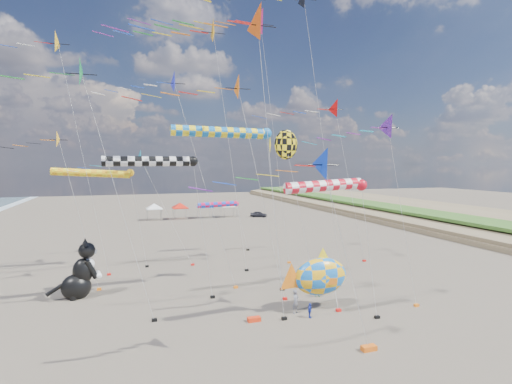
{
  "coord_description": "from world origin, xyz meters",
  "views": [
    {
      "loc": [
        -11.67,
        -19.7,
        10.94
      ],
      "look_at": [
        -1.08,
        12.0,
        8.61
      ],
      "focal_mm": 28.0,
      "sensor_mm": 36.0,
      "label": 1
    }
  ],
  "objects": [
    {
      "name": "ground",
      "position": [
        0.0,
        0.0,
        0.0
      ],
      "size": [
        260.0,
        260.0,
        0.0
      ],
      "primitive_type": "plane",
      "color": "brown",
      "rests_on": "ground"
    },
    {
      "name": "delta_kite_0",
      "position": [
        3.18,
        13.86,
        25.4
      ],
      "size": [
        13.76,
        2.66,
        26.99
      ],
      "color": "black",
      "rests_on": "ground"
    },
    {
      "name": "delta_kite_1",
      "position": [
        -7.49,
        13.62,
        17.57
      ],
      "size": [
        10.63,
        2.09,
        18.92
      ],
      "color": "#1A21CB",
      "rests_on": "ground"
    },
    {
      "name": "delta_kite_2",
      "position": [
        1.66,
        20.33,
        25.58
      ],
      "size": [
        15.89,
        3.23,
        27.43
      ],
      "color": "#D01E65",
      "rests_on": "ground"
    },
    {
      "name": "delta_kite_3",
      "position": [
        6.49,
        4.83,
        13.25
      ],
      "size": [
        8.4,
        1.97,
        14.56
      ],
      "color": "#5B2196",
      "rests_on": "ground"
    },
    {
      "name": "delta_kite_4",
      "position": [
        -3.89,
        9.42,
        16.29
      ],
      "size": [
        11.13,
        2.12,
        17.68
      ],
      "color": "#FF6801",
      "rests_on": "ground"
    },
    {
      "name": "delta_kite_5",
      "position": [
        -3.82,
        5.62,
        19.94
      ],
      "size": [
        11.33,
        2.85,
        21.58
      ],
      "color": "#E34F0C",
      "rests_on": "ground"
    },
    {
      "name": "delta_kite_6",
      "position": [
        8.87,
        18.37,
        16.61
      ],
      "size": [
        12.77,
        2.26,
        18.06
      ],
      "color": "red",
      "rests_on": "ground"
    },
    {
      "name": "delta_kite_7",
      "position": [
        -1.28,
        -0.13,
        10.65
      ],
      "size": [
        8.91,
        1.95,
        11.96
      ],
      "color": "#0E37CF",
      "rests_on": "ground"
    },
    {
      "name": "delta_kite_8",
      "position": [
        -9.64,
        22.77,
        11.24
      ],
      "size": [
        10.76,
        2.11,
        12.6
      ],
      "color": "#129EC3",
      "rests_on": "ground"
    },
    {
      "name": "delta_kite_9",
      "position": [
        -3.94,
        18.74,
        23.13
      ],
      "size": [
        13.15,
        2.58,
        24.7
      ],
      "color": "orange",
      "rests_on": "ground"
    },
    {
      "name": "delta_kite_10",
      "position": [
        -17.92,
        16.83,
        12.54
      ],
      "size": [
        8.69,
        1.51,
        13.76
      ],
      "color": "yellow",
      "rests_on": "ground"
    },
    {
      "name": "delta_kite_11",
      "position": [
        -13.98,
        8.24,
        16.45
      ],
      "size": [
        11.27,
        2.1,
        17.85
      ],
      "color": "#17843B",
      "rests_on": "ground"
    },
    {
      "name": "delta_kite_12",
      "position": [
        -16.89,
        21.56,
        21.82
      ],
      "size": [
        11.43,
        2.3,
        23.29
      ],
      "color": "gold",
      "rests_on": "ground"
    },
    {
      "name": "windsock_0",
      "position": [
        -3.72,
        11.78,
        13.46
      ],
      "size": [
        9.54,
        0.91,
        13.96
      ],
      "color": "blue",
      "rests_on": "ground"
    },
    {
      "name": "windsock_1",
      "position": [
        -0.38,
        28.03,
        5.95
      ],
      "size": [
        6.52,
        0.67,
        6.34
      ],
      "color": "#DF0F46",
      "rests_on": "ground"
    },
    {
      "name": "windsock_2",
      "position": [
        1.3,
        3.77,
        9.47
      ],
      "size": [
        7.37,
        0.78,
        9.92
      ],
      "color": "red",
      "rests_on": "ground"
    },
    {
      "name": "windsock_3",
      "position": [
        -14.24,
        23.59,
        10.0
      ],
      "size": [
        9.11,
        0.8,
        10.45
      ],
      "color": "#FFAE15",
      "rests_on": "ground"
    },
    {
      "name": "windsock_4",
      "position": [
        -9.37,
        11.71,
        11.11
      ],
      "size": [
        8.4,
        0.8,
        11.57
      ],
      "color": "black",
      "rests_on": "ground"
    },
    {
      "name": "angelfish_kite",
      "position": [
        1.98,
        13.28,
        12.58
      ],
      "size": [
        3.74,
        3.02,
        14.0
      ],
      "color": "yellow",
      "rests_on": "ground"
    },
    {
      "name": "cat_inflatable",
      "position": [
        -15.23,
        15.36,
        2.41
      ],
      "size": [
        3.81,
        2.31,
        4.83
      ],
      "primitive_type": null,
      "rotation": [
        0.0,
        0.0,
        0.15
      ],
      "color": "black",
      "rests_on": "ground"
    },
    {
      "name": "fish_inflatable",
      "position": [
        2.28,
        6.81,
        2.5
      ],
      "size": [
        5.71,
        2.12,
        4.68
      ],
      "color": "blue",
      "rests_on": "ground"
    },
    {
      "name": "person_adult",
      "position": [
        0.17,
        6.54,
        0.87
      ],
      "size": [
        0.76,
        0.71,
        1.74
      ],
      "primitive_type": "imported",
      "rotation": [
        0.0,
        0.0,
        0.62
      ],
      "color": "slate",
      "rests_on": "ground"
    },
    {
      "name": "child_green",
      "position": [
        3.42,
        9.19,
        0.59
      ],
      "size": [
        0.68,
        0.59,
        1.19
      ],
      "primitive_type": "imported",
      "rotation": [
        0.0,
        0.0,
        -0.28
      ],
      "color": "#228E54",
      "rests_on": "ground"
    },
    {
      "name": "child_blue",
      "position": [
        0.76,
        5.4,
        0.53
      ],
      "size": [
        0.62,
        0.62,
        1.06
      ],
      "primitive_type": "imported",
      "rotation": [
        0.0,
        0.0,
        0.79
      ],
      "color": "#2436A4",
      "rests_on": "ground"
    },
    {
      "name": "kite_bag_0",
      "position": [
        -3.22,
        6.03,
        0.15
      ],
      "size": [
        0.9,
        0.44,
        0.3
      ],
      "primitive_type": "cube",
      "color": "red",
      "rests_on": "ground"
    },
    {
      "name": "kite_bag_1",
      "position": [
        2.04,
        12.28,
        0.15
      ],
      "size": [
        0.9,
        0.44,
        0.3
      ],
      "primitive_type": "cube",
      "color": "black",
      "rests_on": "ground"
    },
    {
      "name": "kite_bag_2",
      "position": [
        1.83,
        -0.24,
        0.15
      ],
      "size": [
        0.9,
        0.44,
        0.3
      ],
      "primitive_type": "cube",
      "color": "orange",
      "rests_on": "ground"
    },
    {
      "name": "tent_row",
      "position": [
        1.5,
        60.0,
        3.15
      ],
      "size": [
        19.2,
        4.2,
        3.8
      ],
      "color": "white",
      "rests_on": "ground"
    },
    {
      "name": "parked_car",
      "position": [
        14.89,
        58.0,
        0.6
      ],
      "size": [
        3.75,
        2.88,
        1.19
      ],
      "primitive_type": "imported",
      "rotation": [
        0.0,
        0.0,
        1.08
      ],
      "color": "#26262D",
      "rests_on": "ground"
    }
  ]
}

